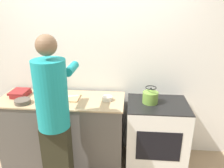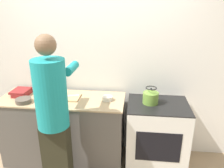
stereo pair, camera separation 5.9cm
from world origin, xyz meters
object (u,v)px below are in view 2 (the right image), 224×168
Objects in this scene: canister_jar at (51,85)px; cutting_board at (65,97)px; kettle at (151,97)px; knife at (69,96)px; oven at (156,136)px; bowl_prep at (23,101)px; person at (53,114)px.

cutting_board is at bearing -36.13° from canister_jar.
knife is at bearing 179.65° from kettle.
bowl_prep is (-1.62, -0.18, 0.49)m from oven.
oven is at bearing -0.60° from cutting_board.
kettle is at bearing 168.46° from oven.
kettle is (-0.10, 0.02, 0.53)m from oven.
canister_jar is at bearing 60.82° from bowl_prep.
oven is 1.34m from person.
person is (-1.11, -0.53, 0.53)m from oven.
knife is at bearing 22.15° from bowl_prep.
kettle reaches higher than cutting_board.
person is 0.62m from bowl_prep.
kettle is at bearing -16.89° from knife.
person reaches higher than knife.
canister_jar reaches higher than knife.
person is at bearing -67.24° from canister_jar.
kettle is at bearing -7.39° from canister_jar.
knife is (-0.01, 0.55, -0.04)m from person.
oven is 2.34× the size of cutting_board.
knife is 0.34m from canister_jar.
person is at bearing -34.78° from bowl_prep.
person is at bearing -154.57° from oven.
oven is at bearing -17.89° from knife.
kettle is (1.01, 0.55, 0.00)m from person.
knife is (0.05, 0.01, 0.01)m from cutting_board.
knife is 1.02m from kettle.
kettle is 1.33m from canister_jar.
cutting_board is 0.05m from knife.
oven is 4.71× the size of canister_jar.
oven is 1.26m from cutting_board.
cutting_board is 2.04× the size of bowl_prep.
person reaches higher than cutting_board.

